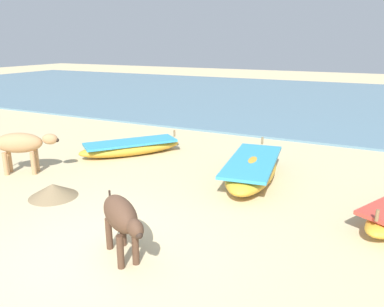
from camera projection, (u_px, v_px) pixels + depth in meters
The scene contains 7 objects.
ground at pixel (90, 256), 5.97m from camera, with size 80.00×80.00×0.00m, color #CCB789.
sea_water at pixel (305, 99), 21.90m from camera, with size 60.00×20.00×0.08m, color slate.
fishing_boat_3 at pixel (131, 147), 11.23m from camera, with size 2.57×2.90×0.61m.
fishing_boat_4 at pixel (252, 169), 9.13m from camera, with size 1.50×3.35×0.73m.
cow_adult_dark at pixel (121, 217), 5.74m from camera, with size 1.34×1.11×0.97m.
cow_second_adult_tan at pixel (21, 144), 9.51m from camera, with size 1.53×1.08×1.06m.
debris_pile_0 at pixel (53, 190), 8.21m from camera, with size 1.05×1.05×0.30m, color #7A6647.
Camera 1 is at (3.78, -4.00, 3.27)m, focal length 35.30 mm.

